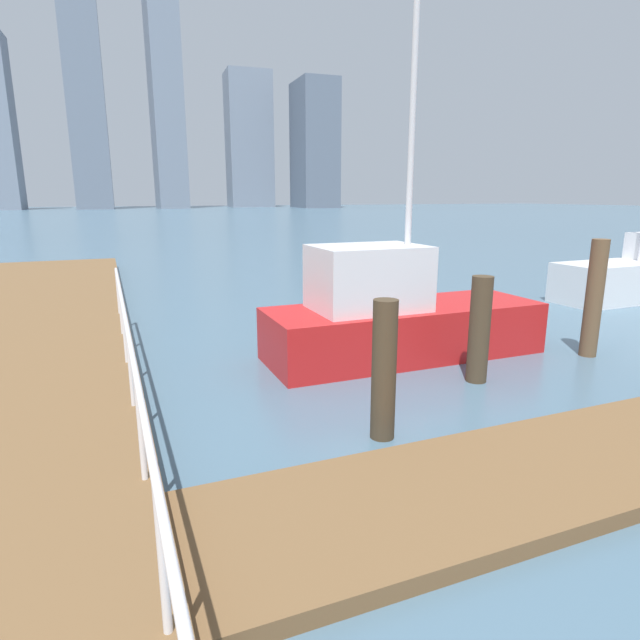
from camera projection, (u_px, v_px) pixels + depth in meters
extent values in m
plane|color=slate|center=(234.00, 304.00, 15.26)|extent=(300.00, 300.00, 0.00)
cube|color=brown|center=(608.00, 455.00, 6.24)|extent=(11.07, 2.00, 0.18)
cylinder|color=white|center=(163.00, 560.00, 3.21)|extent=(0.06, 0.06, 1.05)
cylinder|color=white|center=(141.00, 429.00, 5.00)|extent=(0.06, 0.06, 1.05)
cylinder|color=white|center=(131.00, 368.00, 6.79)|extent=(0.06, 0.06, 1.05)
cylinder|color=white|center=(125.00, 332.00, 8.58)|extent=(0.06, 0.06, 1.05)
cylinder|color=white|center=(121.00, 308.00, 10.37)|extent=(0.06, 0.06, 1.05)
cylinder|color=white|center=(118.00, 291.00, 12.16)|extent=(0.06, 0.06, 1.05)
cylinder|color=white|center=(179.00, 600.00, 2.19)|extent=(0.06, 21.86, 0.06)
cylinder|color=#473826|center=(479.00, 330.00, 8.77)|extent=(0.35, 0.35, 1.81)
cylinder|color=brown|center=(594.00, 299.00, 10.14)|extent=(0.32, 0.32, 2.30)
cylinder|color=#473826|center=(384.00, 370.00, 6.68)|extent=(0.32, 0.32, 1.84)
cube|color=white|center=(636.00, 280.00, 15.97)|extent=(5.64, 1.74, 1.17)
cube|color=red|center=(404.00, 331.00, 10.31)|extent=(5.47, 1.84, 1.01)
cube|color=white|center=(368.00, 278.00, 9.75)|extent=(2.05, 1.47, 1.19)
cylinder|color=silver|center=(414.00, 74.00, 9.23)|extent=(0.12, 0.12, 8.34)
cube|color=slate|center=(80.00, 41.00, 113.70)|extent=(8.11, 11.61, 71.46)
cube|color=gray|center=(164.00, 70.00, 120.57)|extent=(7.48, 7.35, 62.25)
cube|color=gray|center=(249.00, 141.00, 138.80)|extent=(11.93, 11.10, 34.15)
cube|color=slate|center=(314.00, 146.00, 131.92)|extent=(9.73, 14.24, 30.59)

